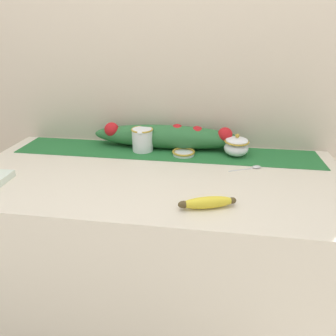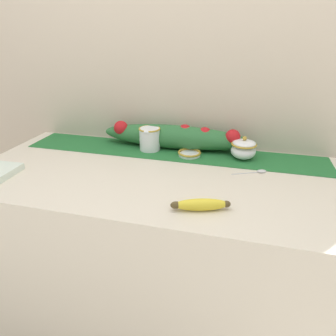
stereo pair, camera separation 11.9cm
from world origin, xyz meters
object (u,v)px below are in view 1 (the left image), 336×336
small_dish (184,153)px  sugar_bowl (236,146)px  cream_pitcher (143,139)px  banana (207,202)px  spoon (255,167)px

small_dish → sugar_bowl: bearing=6.4°
cream_pitcher → small_dish: (0.21, -0.03, -0.05)m
small_dish → banana: size_ratio=0.55×
cream_pitcher → spoon: (0.53, -0.13, -0.06)m
cream_pitcher → spoon: 0.55m
banana → spoon: size_ratio=1.36×
banana → spoon: (0.20, 0.35, -0.02)m
cream_pitcher → banana: cream_pitcher is taller
cream_pitcher → spoon: bearing=-14.2°
sugar_bowl → banana: sugar_bowl is taller
small_dish → spoon: small_dish is taller
spoon → cream_pitcher: bearing=141.1°
cream_pitcher → small_dish: bearing=-8.0°
sugar_bowl → small_dish: sugar_bowl is taller
spoon → banana: bearing=-143.9°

